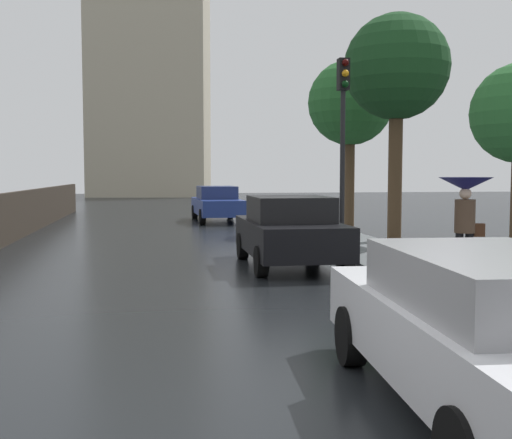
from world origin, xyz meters
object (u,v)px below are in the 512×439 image
Objects in this scene: car_black_far_ahead at (290,231)px; street_tree_near at (350,104)px; car_blue_near_kerb at (217,204)px; street_tree_mid at (397,69)px; pedestrian_with_umbrella_near at (465,199)px; traffic_light at (343,119)px; car_white_mid_road at (484,329)px.

street_tree_near is (3.81, 7.74, 3.60)m from car_black_far_ahead.
car_black_far_ahead is at bearing -90.83° from car_blue_near_kerb.
car_black_far_ahead is at bearing -136.46° from street_tree_mid.
street_tree_mid is at bearing 86.75° from pedestrian_with_umbrella_near.
car_white_mid_road is at bearing -100.66° from traffic_light.
street_tree_mid is (4.05, -9.40, 4.13)m from car_blue_near_kerb.
traffic_light is 3.41m from street_tree_mid.
traffic_light is (1.87, -11.51, 2.57)m from car_blue_near_kerb.
car_white_mid_road is 1.10× the size of car_black_far_ahead.
pedestrian_with_umbrella_near reaches higher than car_blue_near_kerb.
car_black_far_ahead is 3.82m from pedestrian_with_umbrella_near.
car_white_mid_road is 13.50m from street_tree_mid.
pedestrian_with_umbrella_near is (2.90, -15.64, 0.80)m from car_blue_near_kerb.
pedestrian_with_umbrella_near reaches higher than car_black_far_ahead.
pedestrian_with_umbrella_near reaches higher than car_white_mid_road.
car_white_mid_road is 6.68m from pedestrian_with_umbrella_near.
street_tree_mid is at bearing -68.56° from car_blue_near_kerb.
car_white_mid_road is (-0.03, -21.59, -0.01)m from car_blue_near_kerb.
car_black_far_ahead is 0.63× the size of street_tree_mid.
street_tree_near is (4.04, -5.29, 3.63)m from car_blue_near_kerb.
car_white_mid_road is 0.97× the size of traffic_light.
car_blue_near_kerb is at bearing 107.65° from pedestrian_with_umbrella_near.
car_blue_near_kerb is at bearing 113.29° from street_tree_mid.
car_blue_near_kerb is at bearing 127.39° from street_tree_near.
traffic_light is at bearing -82.62° from car_blue_near_kerb.
street_tree_near is at bearing 79.99° from car_white_mid_road.
car_black_far_ahead is 3.38m from traffic_light.
car_black_far_ahead is (0.23, -13.02, 0.03)m from car_blue_near_kerb.
traffic_light is at bearing -135.93° from street_tree_mid.
car_blue_near_kerb is at bearing 99.22° from traffic_light.
car_white_mid_road is 0.76× the size of street_tree_near.
car_blue_near_kerb is 13.03m from car_black_far_ahead.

